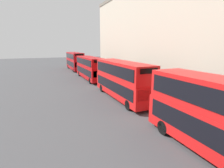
# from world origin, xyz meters

# --- Properties ---
(bus_second_in_queue) EXTENTS (2.59, 10.81, 4.37)m
(bus_second_in_queue) POSITION_xyz_m (1.60, 18.50, 2.41)
(bus_second_in_queue) COLOR red
(bus_second_in_queue) RESTS_ON ground
(bus_third_in_queue) EXTENTS (2.59, 11.38, 4.13)m
(bus_third_in_queue) POSITION_xyz_m (1.60, 32.08, 2.28)
(bus_third_in_queue) COLOR #B20C0F
(bus_third_in_queue) RESTS_ON ground
(bus_trailing) EXTENTS (2.59, 11.24, 4.48)m
(bus_trailing) POSITION_xyz_m (1.60, 46.18, 2.47)
(bus_trailing) COLOR #A80F14
(bus_trailing) RESTS_ON ground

